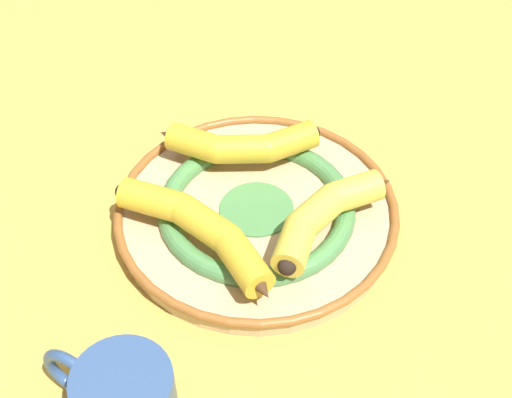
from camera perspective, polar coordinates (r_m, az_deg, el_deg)
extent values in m
plane|color=gold|center=(0.78, -2.61, -1.48)|extent=(2.80, 2.80, 0.00)
cylinder|color=tan|center=(0.76, 0.00, -1.54)|extent=(0.29, 0.29, 0.02)
torus|color=#4C894C|center=(0.75, 0.00, -0.86)|extent=(0.21, 0.21, 0.02)
cylinder|color=#4C894C|center=(0.75, 0.00, -0.99)|extent=(0.08, 0.08, 0.00)
torus|color=#995B28|center=(0.75, 0.00, -0.93)|extent=(0.30, 0.30, 0.01)
cylinder|color=gold|center=(0.79, -5.00, 4.52)|extent=(0.04, 0.06, 0.03)
cylinder|color=gold|center=(0.78, -1.10, 4.01)|extent=(0.04, 0.06, 0.03)
cylinder|color=gold|center=(0.79, 2.79, 4.66)|extent=(0.06, 0.06, 0.03)
sphere|color=gold|center=(0.78, -3.17, 3.97)|extent=(0.03, 0.03, 0.03)
sphere|color=gold|center=(0.78, 0.97, 4.05)|extent=(0.03, 0.03, 0.03)
cone|color=#472D19|center=(0.80, -6.78, 5.05)|extent=(0.03, 0.03, 0.02)
sphere|color=black|center=(0.80, 4.55, 5.25)|extent=(0.02, 0.02, 0.02)
cylinder|color=yellow|center=(0.74, 7.96, 0.61)|extent=(0.06, 0.06, 0.03)
cylinder|color=yellow|center=(0.72, 4.91, -1.06)|extent=(0.06, 0.06, 0.03)
cylinder|color=yellow|center=(0.68, 3.07, -3.77)|extent=(0.06, 0.04, 0.03)
sphere|color=yellow|center=(0.73, 6.18, 0.05)|extent=(0.03, 0.03, 0.03)
sphere|color=yellow|center=(0.70, 3.60, -2.22)|extent=(0.03, 0.03, 0.03)
cone|color=#472D19|center=(0.75, 9.70, 1.16)|extent=(0.04, 0.04, 0.02)
sphere|color=black|center=(0.67, 2.51, -5.41)|extent=(0.02, 0.02, 0.02)
cylinder|color=gold|center=(0.67, -0.98, -5.10)|extent=(0.07, 0.07, 0.03)
cylinder|color=gold|center=(0.71, -4.20, -1.97)|extent=(0.06, 0.07, 0.03)
cylinder|color=gold|center=(0.73, -8.34, -0.07)|extent=(0.04, 0.07, 0.03)
sphere|color=gold|center=(0.69, -2.26, -3.27)|extent=(0.03, 0.03, 0.03)
sphere|color=gold|center=(0.72, -6.06, -0.72)|extent=(0.03, 0.03, 0.03)
cone|color=#472D19|center=(0.65, 0.38, -7.02)|extent=(0.04, 0.04, 0.02)
sphere|color=black|center=(0.75, -10.55, 0.55)|extent=(0.02, 0.02, 0.02)
cylinder|color=#331C0F|center=(0.58, -10.66, -14.46)|extent=(0.07, 0.07, 0.00)
torus|color=#335184|center=(0.63, -14.49, -13.45)|extent=(0.03, 0.06, 0.06)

